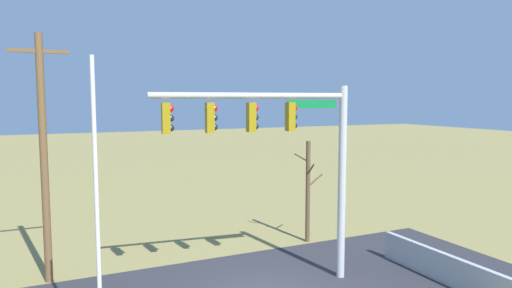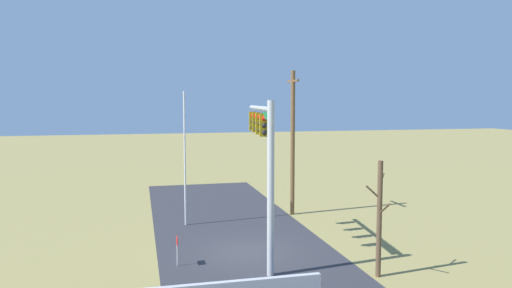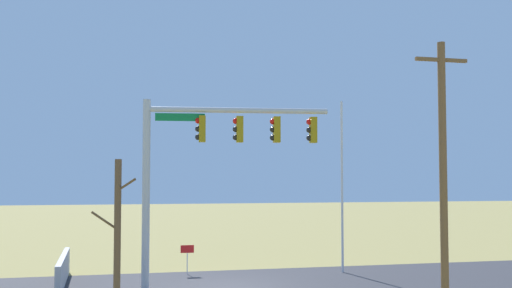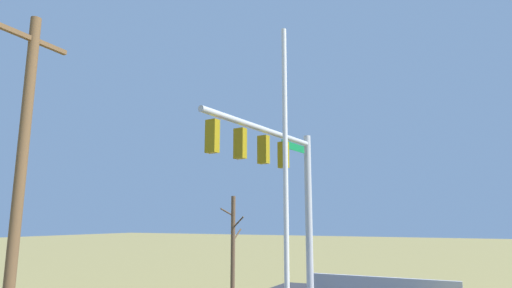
{
  "view_description": "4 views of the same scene",
  "coord_description": "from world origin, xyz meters",
  "px_view_note": "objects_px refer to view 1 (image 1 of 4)",
  "views": [
    {
      "loc": [
        -6.32,
        -12.96,
        6.37
      ],
      "look_at": [
        0.1,
        0.77,
        4.9
      ],
      "focal_mm": 32.18,
      "sensor_mm": 36.0,
      "label": 1
    },
    {
      "loc": [
        20.83,
        -4.64,
        6.84
      ],
      "look_at": [
        -0.78,
        0.63,
        4.82
      ],
      "focal_mm": 33.73,
      "sensor_mm": 36.0,
      "label": 2
    },
    {
      "loc": [
        4.77,
        23.12,
        3.95
      ],
      "look_at": [
        -0.59,
        1.33,
        5.23
      ],
      "focal_mm": 44.15,
      "sensor_mm": 36.0,
      "label": 3
    },
    {
      "loc": [
        -12.84,
        -5.35,
        3.43
      ],
      "look_at": [
        -1.19,
        0.4,
        5.8
      ],
      "focal_mm": 29.42,
      "sensor_mm": 36.0,
      "label": 4
    }
  ],
  "objects_px": {
    "utility_pole": "(44,156)",
    "bare_tree": "(308,190)",
    "signal_mast": "(286,142)",
    "flagpole": "(97,220)"
  },
  "relations": [
    {
      "from": "flagpole",
      "to": "bare_tree",
      "type": "bearing_deg",
      "value": 34.36
    },
    {
      "from": "flagpole",
      "to": "utility_pole",
      "type": "distance_m",
      "value": 6.62
    },
    {
      "from": "signal_mast",
      "to": "flagpole",
      "type": "bearing_deg",
      "value": -156.53
    },
    {
      "from": "flagpole",
      "to": "utility_pole",
      "type": "relative_size",
      "value": 0.86
    },
    {
      "from": "signal_mast",
      "to": "bare_tree",
      "type": "distance_m",
      "value": 5.63
    },
    {
      "from": "utility_pole",
      "to": "bare_tree",
      "type": "distance_m",
      "value": 10.83
    },
    {
      "from": "signal_mast",
      "to": "bare_tree",
      "type": "relative_size",
      "value": 1.5
    },
    {
      "from": "signal_mast",
      "to": "utility_pole",
      "type": "distance_m",
      "value": 8.29
    },
    {
      "from": "utility_pole",
      "to": "bare_tree",
      "type": "bearing_deg",
      "value": 0.35
    },
    {
      "from": "bare_tree",
      "to": "flagpole",
      "type": "bearing_deg",
      "value": -145.64
    }
  ]
}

